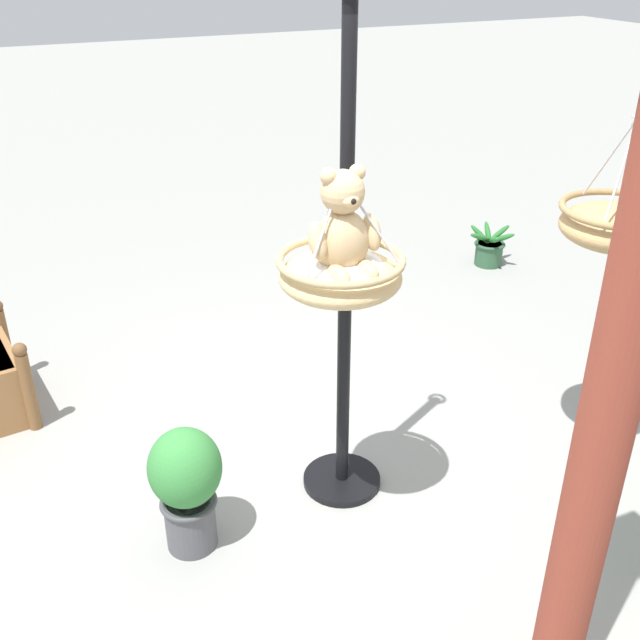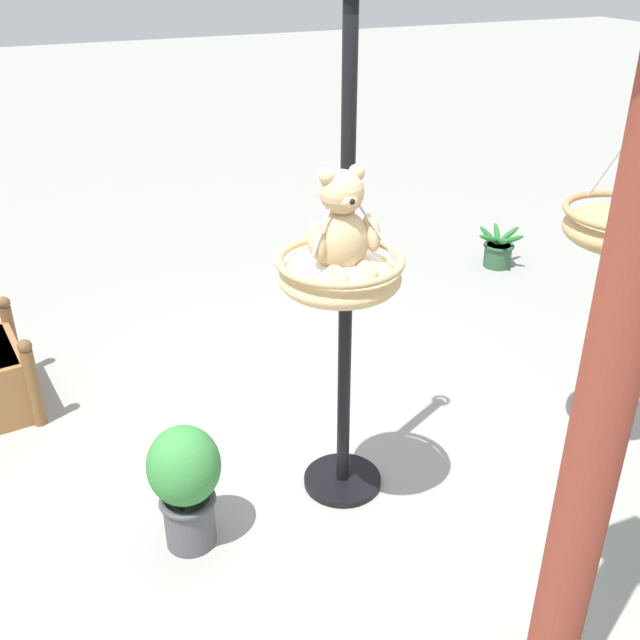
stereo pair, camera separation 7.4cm
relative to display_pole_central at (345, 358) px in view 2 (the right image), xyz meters
name	(u,v)px [view 2 (the right image)]	position (x,y,z in m)	size (l,w,h in m)	color
ground_plane	(310,488)	(0.19, -0.03, -0.83)	(40.00, 40.00, 0.00)	gray
display_pole_central	(345,358)	(0.00, 0.00, 0.00)	(0.44, 0.44, 2.62)	black
hanging_basket_with_teddy	(340,274)	(0.15, 0.25, 0.61)	(0.58, 0.58, 0.56)	tan
teddy_bear	(343,230)	(0.15, 0.27, 0.82)	(0.34, 0.30, 0.49)	tan
hanging_basket_left_high	(621,227)	(-1.37, 0.35, 0.65)	(0.60, 0.60, 0.67)	tan
greenhouse_pillar_right	(596,445)	(-0.15, 1.58, 0.50)	(0.36, 0.36, 2.77)	brown
potted_plant_fern_front	(185,481)	(0.91, 0.11, -0.44)	(0.36, 0.36, 0.70)	#4C4C51
potted_plant_bushy_green	(498,251)	(-2.64, -2.24, -0.68)	(0.49, 0.44, 0.38)	#2D5638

